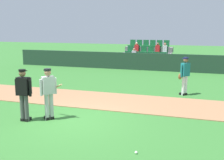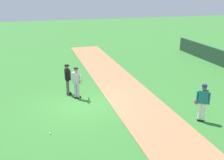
{
  "view_description": "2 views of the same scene",
  "coord_description": "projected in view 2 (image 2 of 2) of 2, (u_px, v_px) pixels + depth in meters",
  "views": [
    {
      "loc": [
        4.04,
        -8.2,
        3.14
      ],
      "look_at": [
        0.68,
        2.35,
        1.01
      ],
      "focal_mm": 44.95,
      "sensor_mm": 36.0,
      "label": 1
    },
    {
      "loc": [
        12.44,
        -2.02,
        5.66
      ],
      "look_at": [
        -0.16,
        1.69,
        1.11
      ],
      "focal_mm": 42.01,
      "sensor_mm": 36.0,
      "label": 2
    }
  ],
  "objects": [
    {
      "name": "ground_plane",
      "position": [
        82.0,
        104.0,
        13.67
      ],
      "size": [
        80.0,
        80.0,
        0.0
      ],
      "primitive_type": "plane",
      "color": "#33702D"
    },
    {
      "name": "umpire_home_plate",
      "position": [
        68.0,
        78.0,
        14.56
      ],
      "size": [
        0.59,
        0.32,
        1.76
      ],
      "color": "#4C4C4C",
      "rests_on": "ground"
    },
    {
      "name": "baseball",
      "position": [
        50.0,
        133.0,
        10.79
      ],
      "size": [
        0.07,
        0.07,
        0.07
      ],
      "primitive_type": "sphere",
      "color": "white",
      "rests_on": "ground"
    },
    {
      "name": "batter_grey_jersey",
      "position": [
        77.0,
        82.0,
        14.03
      ],
      "size": [
        0.76,
        0.67,
        1.76
      ],
      "color": "#B2B2B2",
      "rests_on": "ground"
    },
    {
      "name": "infield_dirt_path",
      "position": [
        132.0,
        98.0,
        14.41
      ],
      "size": [
        28.0,
        2.74,
        0.03
      ],
      "primitive_type": "cube",
      "color": "#9E704C",
      "rests_on": "ground"
    },
    {
      "name": "runner_teal_jersey",
      "position": [
        202.0,
        102.0,
        11.58
      ],
      "size": [
        0.53,
        0.53,
        1.76
      ],
      "color": "white",
      "rests_on": "ground"
    }
  ]
}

